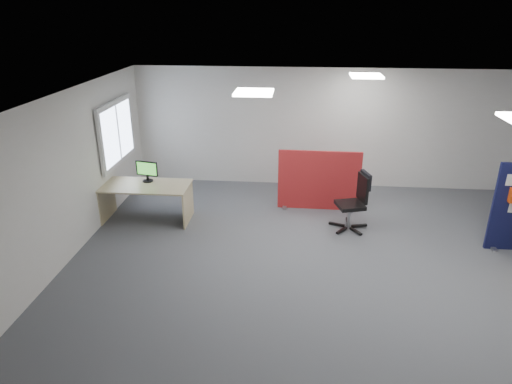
# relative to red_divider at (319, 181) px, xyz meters

# --- Properties ---
(floor) EXTENTS (9.00, 9.00, 0.00)m
(floor) POSITION_rel_red_divider_xyz_m (0.32, -2.08, -0.62)
(floor) COLOR #525459
(floor) RESTS_ON ground
(ceiling) EXTENTS (9.00, 7.00, 0.02)m
(ceiling) POSITION_rel_red_divider_xyz_m (0.32, -2.08, 2.08)
(ceiling) COLOR white
(ceiling) RESTS_ON wall_back
(wall_back) EXTENTS (9.00, 0.02, 2.70)m
(wall_back) POSITION_rel_red_divider_xyz_m (0.32, 1.42, 0.73)
(wall_back) COLOR silver
(wall_back) RESTS_ON floor
(wall_front) EXTENTS (9.00, 0.02, 2.70)m
(wall_front) POSITION_rel_red_divider_xyz_m (0.32, -5.58, 0.73)
(wall_front) COLOR silver
(wall_front) RESTS_ON floor
(wall_left) EXTENTS (0.02, 7.00, 2.70)m
(wall_left) POSITION_rel_red_divider_xyz_m (-4.18, -2.08, 0.73)
(wall_left) COLOR silver
(wall_left) RESTS_ON floor
(window) EXTENTS (0.06, 1.70, 1.30)m
(window) POSITION_rel_red_divider_xyz_m (-4.11, -0.08, 0.93)
(window) COLOR white
(window) RESTS_ON wall_left
(ceiling_lights) EXTENTS (4.10, 4.10, 0.04)m
(ceiling_lights) POSITION_rel_red_divider_xyz_m (0.66, -1.41, 2.05)
(ceiling_lights) COLOR white
(ceiling_lights) RESTS_ON ceiling
(red_divider) EXTENTS (1.67, 0.30, 1.25)m
(red_divider) POSITION_rel_red_divider_xyz_m (0.00, 0.00, 0.00)
(red_divider) COLOR #9E2514
(red_divider) RESTS_ON floor
(second_desk) EXTENTS (1.69, 0.85, 0.73)m
(second_desk) POSITION_rel_red_divider_xyz_m (-3.36, -0.78, -0.06)
(second_desk) COLOR tan
(second_desk) RESTS_ON floor
(monitor_second) EXTENTS (0.45, 0.20, 0.41)m
(monitor_second) POSITION_rel_red_divider_xyz_m (-3.37, -0.62, 0.34)
(monitor_second) COLOR black
(monitor_second) RESTS_ON second_desk
(office_chair) EXTENTS (0.73, 0.70, 1.10)m
(office_chair) POSITION_rel_red_divider_xyz_m (0.66, -0.84, 0.01)
(office_chair) COLOR black
(office_chair) RESTS_ON floor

